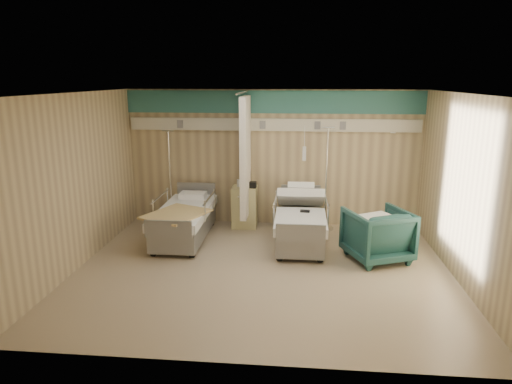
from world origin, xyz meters
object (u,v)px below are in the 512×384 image
bed_left (185,224)px  iv_stand_left (171,207)px  visitor_armchair (377,235)px  bed_right (300,227)px  bedside_cabinet (245,207)px  iv_stand_right (325,209)px

bed_left → iv_stand_left: bearing=120.4°
iv_stand_left → bed_left: bearing=-59.6°
bed_left → visitor_armchair: visitor_armchair is taller
bed_right → iv_stand_left: size_ratio=1.08×
bedside_cabinet → bed_right: bearing=-38.0°
bed_right → bed_left: bearing=180.0°
visitor_armchair → bed_right: bearing=-48.8°
bed_right → bed_left: (-2.20, 0.00, 0.00)m
bedside_cabinet → iv_stand_right: 1.65m
bed_right → bed_left: same height
bed_left → iv_stand_right: size_ratio=1.03×
bed_left → visitor_armchair: bearing=-10.6°
bed_left → visitor_armchair: 3.56m
bed_left → bedside_cabinet: (1.05, 0.90, 0.11)m
iv_stand_right → iv_stand_left: (-3.18, -0.07, -0.02)m
bed_left → iv_stand_left: iv_stand_left is taller
bed_left → iv_stand_left: size_ratio=1.08×
bedside_cabinet → visitor_armchair: visitor_armchair is taller
iv_stand_right → bedside_cabinet: bearing=179.8°
bed_left → bedside_cabinet: 1.39m
visitor_armchair → iv_stand_left: size_ratio=0.49×
bed_left → bedside_cabinet: bearing=40.6°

